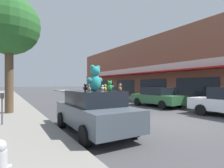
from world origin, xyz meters
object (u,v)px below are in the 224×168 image
(teddy_bear_pink, at_px, (94,87))
(parking_meter, at_px, (2,104))
(teddy_bear_orange, at_px, (94,87))
(parked_car_far_right, at_px, (107,92))
(teddy_bear_white, at_px, (103,88))
(teddy_bear_brown, at_px, (120,88))
(teddy_bear_green, at_px, (110,86))
(parked_car_far_center, at_px, (157,97))
(teddy_bear_yellow, at_px, (105,88))
(teddy_bear_cream, at_px, (90,87))
(street_tree, at_px, (9,26))
(plush_art_car, at_px, (94,111))
(teddy_bear_blue, at_px, (92,87))
(teddy_bear_giant, at_px, (95,79))
(teddy_bear_black, at_px, (85,88))

(teddy_bear_pink, height_order, parking_meter, teddy_bear_pink)
(teddy_bear_orange, bearing_deg, parked_car_far_right, -91.25)
(teddy_bear_white, height_order, teddy_bear_brown, teddy_bear_brown)
(teddy_bear_green, distance_m, parked_car_far_center, 8.56)
(teddy_bear_pink, bearing_deg, parked_car_far_right, -103.14)
(teddy_bear_white, relative_size, teddy_bear_brown, 0.79)
(teddy_bear_yellow, bearing_deg, teddy_bear_cream, -96.53)
(teddy_bear_yellow, bearing_deg, street_tree, -99.54)
(street_tree, height_order, parking_meter, street_tree)
(plush_art_car, bearing_deg, street_tree, 116.37)
(teddy_bear_green, distance_m, parking_meter, 4.46)
(teddy_bear_blue, bearing_deg, teddy_bear_green, 140.82)
(teddy_bear_giant, xyz_separation_m, teddy_bear_blue, (0.35, 1.05, -0.31))
(teddy_bear_giant, height_order, teddy_bear_black, teddy_bear_giant)
(teddy_bear_pink, xyz_separation_m, parking_meter, (-3.23, 1.81, -0.71))
(teddy_bear_blue, distance_m, parking_meter, 3.65)
(teddy_bear_cream, bearing_deg, parked_car_far_center, -138.96)
(teddy_bear_giant, relative_size, teddy_bear_white, 4.27)
(parked_car_far_right, bearing_deg, teddy_bear_black, -123.08)
(teddy_bear_green, bearing_deg, teddy_bear_blue, -45.91)
(teddy_bear_white, distance_m, teddy_bear_brown, 1.52)
(teddy_bear_cream, bearing_deg, street_tree, -45.76)
(parked_car_far_center, bearing_deg, teddy_bear_black, -153.05)
(teddy_bear_giant, height_order, teddy_bear_green, teddy_bear_giant)
(teddy_bear_yellow, xyz_separation_m, teddy_bear_orange, (-0.06, 0.86, 0.01))
(teddy_bear_cream, bearing_deg, teddy_bear_green, 124.31)
(teddy_bear_yellow, relative_size, street_tree, 0.04)
(teddy_bear_blue, height_order, teddy_bear_pink, teddy_bear_blue)
(street_tree, bearing_deg, teddy_bear_black, -66.69)
(plush_art_car, bearing_deg, parked_car_far_right, 59.30)
(parked_car_far_center, xyz_separation_m, street_tree, (-10.24, 1.44, 4.32))
(parked_car_far_right, distance_m, street_tree, 12.95)
(teddy_bear_blue, bearing_deg, plush_art_car, 116.70)
(teddy_bear_cream, height_order, parked_car_far_center, teddy_bear_cream)
(teddy_bear_black, xyz_separation_m, teddy_bear_pink, (0.59, 0.45, 0.01))
(teddy_bear_brown, relative_size, teddy_bear_green, 0.73)
(teddy_bear_cream, bearing_deg, plush_art_car, 96.02)
(teddy_bear_giant, relative_size, teddy_bear_pink, 3.35)
(plush_art_car, bearing_deg, parking_meter, 141.90)
(teddy_bear_blue, relative_size, parked_car_far_center, 0.07)
(teddy_bear_white, distance_m, teddy_bear_black, 1.00)
(teddy_bear_black, relative_size, street_tree, 0.04)
(teddy_bear_blue, xyz_separation_m, parked_car_far_center, (7.26, 3.21, -0.90))
(teddy_bear_black, distance_m, parked_car_far_center, 8.90)
(plush_art_car, height_order, teddy_bear_green, teddy_bear_green)
(parked_car_far_right, relative_size, street_tree, 0.72)
(teddy_bear_orange, xyz_separation_m, teddy_bear_black, (-0.69, -0.70, 0.00))
(teddy_bear_white, relative_size, teddy_bear_black, 0.85)
(teddy_bear_giant, height_order, teddy_bear_yellow, teddy_bear_giant)
(teddy_bear_white, height_order, teddy_bear_black, teddy_bear_black)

